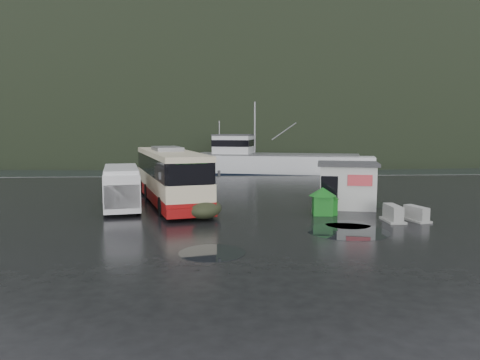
{
  "coord_description": "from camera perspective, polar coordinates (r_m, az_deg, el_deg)",
  "views": [
    {
      "loc": [
        -1.05,
        -26.82,
        4.97
      ],
      "look_at": [
        0.5,
        1.81,
        1.7
      ],
      "focal_mm": 35.0,
      "sensor_mm": 36.0,
      "label": 1
    }
  ],
  "objects": [
    {
      "name": "harbor_water",
      "position": [
        136.91,
        -2.67,
        4.42
      ],
      "size": [
        300.0,
        180.0,
        0.02
      ],
      "primitive_type": "cube",
      "color": "black",
      "rests_on": "ground"
    },
    {
      "name": "ground",
      "position": [
        27.29,
        -0.84,
        -3.98
      ],
      "size": [
        160.0,
        160.0,
        0.0
      ],
      "primitive_type": "plane",
      "color": "black",
      "rests_on": "ground"
    },
    {
      "name": "quay_edge",
      "position": [
        47.09,
        -1.8,
        0.45
      ],
      "size": [
        160.0,
        0.6,
        1.5
      ],
      "primitive_type": "cube",
      "color": "#999993",
      "rests_on": "ground"
    },
    {
      "name": "jersey_barrier_b",
      "position": [
        26.06,
        18.12,
        -4.81
      ],
      "size": [
        0.87,
        1.74,
        0.87
      ],
      "primitive_type": null,
      "rotation": [
        0.0,
        0.0,
        -0.0
      ],
      "color": "#999993",
      "rests_on": "ground"
    },
    {
      "name": "jersey_barrier_a",
      "position": [
        26.57,
        20.66,
        -4.7
      ],
      "size": [
        1.22,
        1.74,
        0.79
      ],
      "primitive_type": null,
      "rotation": [
        0.0,
        0.0,
        0.3
      ],
      "color": "#999993",
      "rests_on": "ground"
    },
    {
      "name": "coach_bus",
      "position": [
        31.01,
        -8.44,
        -2.79
      ],
      "size": [
        6.5,
        13.35,
        3.67
      ],
      "primitive_type": null,
      "rotation": [
        0.0,
        0.0,
        0.27
      ],
      "color": "beige",
      "rests_on": "ground"
    },
    {
      "name": "waste_bin_right",
      "position": [
        27.17,
        10.59,
        -4.15
      ],
      "size": [
        1.03,
        1.03,
        1.3
      ],
      "primitive_type": null,
      "rotation": [
        0.0,
        0.0,
        0.11
      ],
      "color": "#126A18",
      "rests_on": "ground"
    },
    {
      "name": "waste_bin_left",
      "position": [
        27.06,
        9.99,
        -4.18
      ],
      "size": [
        1.24,
        1.24,
        1.57
      ],
      "primitive_type": null,
      "rotation": [
        0.0,
        0.0,
        -0.11
      ],
      "color": "#126A18",
      "rests_on": "ground"
    },
    {
      "name": "ticket_kiosk",
      "position": [
        29.61,
        12.88,
        -3.32
      ],
      "size": [
        4.14,
        3.49,
        2.82
      ],
      "primitive_type": null,
      "rotation": [
        0.0,
        0.0,
        -0.24
      ],
      "color": "beige",
      "rests_on": "ground"
    },
    {
      "name": "puddles",
      "position": [
        24.55,
        11.33,
        -5.29
      ],
      "size": [
        12.59,
        14.09,
        0.01
      ],
      "color": "black",
      "rests_on": "ground"
    },
    {
      "name": "headland",
      "position": [
        277.08,
        -0.82,
        5.48
      ],
      "size": [
        780.0,
        540.0,
        570.0
      ],
      "primitive_type": "ellipsoid",
      "color": "black",
      "rests_on": "ground"
    },
    {
      "name": "dome_tent",
      "position": [
        25.71,
        -4.43,
        -4.66
      ],
      "size": [
        2.11,
        2.84,
        1.07
      ],
      "primitive_type": null,
      "rotation": [
        0.0,
        0.0,
        -0.06
      ],
      "color": "#2D331E",
      "rests_on": "ground"
    },
    {
      "name": "fishing_trawler",
      "position": [
        56.69,
        4.44,
        1.46
      ],
      "size": [
        23.53,
        10.76,
        9.2
      ],
      "primitive_type": null,
      "rotation": [
        0.0,
        0.0,
        -0.26
      ],
      "color": "silver",
      "rests_on": "ground"
    },
    {
      "name": "white_van",
      "position": [
        29.45,
        -14.18,
        -3.41
      ],
      "size": [
        3.31,
        6.47,
        2.58
      ],
      "primitive_type": null,
      "rotation": [
        0.0,
        0.0,
        0.2
      ],
      "color": "silver",
      "rests_on": "ground"
    }
  ]
}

